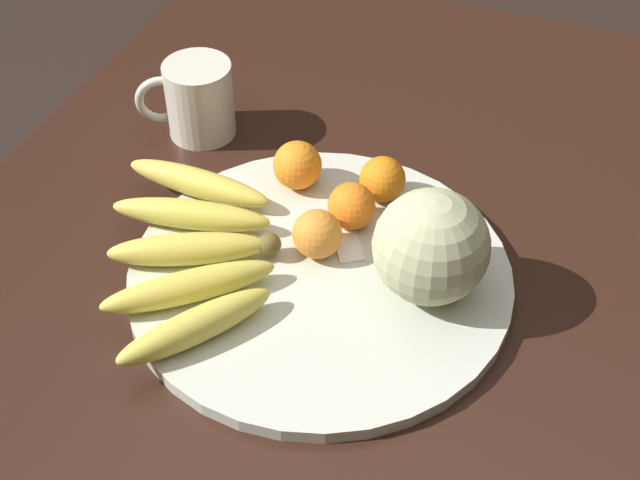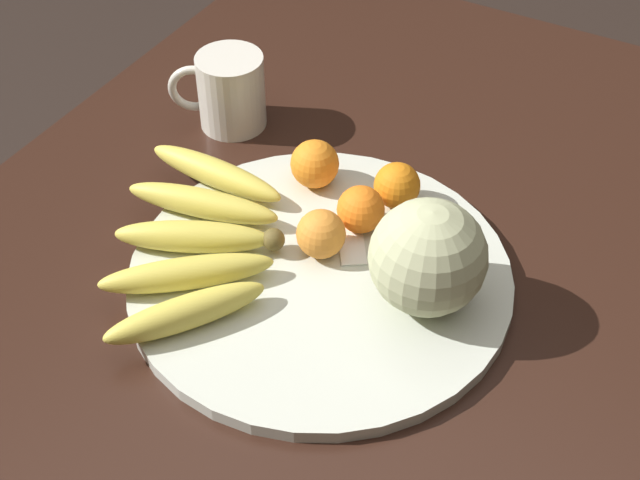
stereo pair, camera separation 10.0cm
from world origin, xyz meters
The scene contains 10 objects.
kitchen_table centered at (0.00, 0.00, 0.62)m, with size 1.33×0.90×0.71m.
fruit_bowl centered at (0.04, 0.04, 0.72)m, with size 0.45×0.45×0.02m.
melon centered at (0.02, 0.16, 0.80)m, with size 0.13×0.13×0.13m.
banana_bunch centered at (0.08, -0.11, 0.75)m, with size 0.32×0.27×0.04m.
orange_front_left centered at (-0.10, -0.05, 0.76)m, with size 0.06×0.06×0.06m.
orange_front_right centered at (-0.05, 0.04, 0.76)m, with size 0.06×0.06×0.06m.
orange_mid_center centered at (-0.11, 0.06, 0.76)m, with size 0.06×0.06×0.06m.
orange_back_left centered at (0.01, 0.02, 0.76)m, with size 0.06×0.06×0.06m.
produce_tag centered at (-0.02, 0.05, 0.73)m, with size 0.09×0.07×0.00m.
ceramic_mug centered at (-0.17, -0.23, 0.77)m, with size 0.10×0.13×0.11m.
Camera 2 is at (0.68, 0.39, 1.47)m, focal length 50.00 mm.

